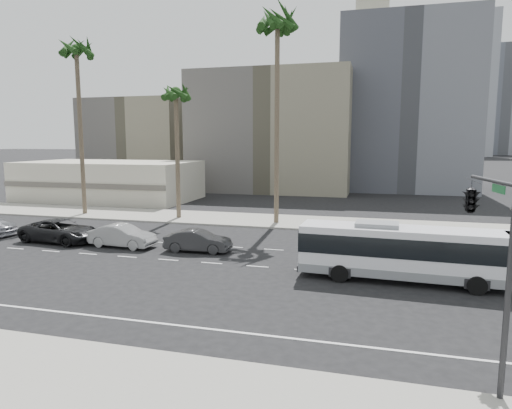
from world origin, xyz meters
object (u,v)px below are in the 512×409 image
(traffic_signal, at_px, (474,206))
(car_b, at_px, (122,236))
(palm_mid, at_px, (176,95))
(palm_far, at_px, (76,53))
(car_c, at_px, (60,231))
(palm_near, at_px, (277,28))
(city_bus, at_px, (403,251))
(car_a, at_px, (198,241))

(traffic_signal, bearing_deg, car_b, 142.88)
(palm_mid, bearing_deg, palm_far, -178.56)
(car_b, relative_size, car_c, 0.80)
(palm_near, height_order, palm_far, palm_near)
(palm_far, bearing_deg, city_bus, -25.90)
(car_a, height_order, palm_far, palm_far)
(city_bus, distance_m, traffic_signal, 9.36)
(palm_near, bearing_deg, city_bus, -55.22)
(car_b, height_order, palm_near, palm_near)
(palm_mid, relative_size, palm_far, 0.74)
(palm_near, bearing_deg, car_c, -141.02)
(car_b, bearing_deg, city_bus, -95.82)
(car_a, relative_size, traffic_signal, 0.71)
(palm_far, bearing_deg, car_c, -61.89)
(traffic_signal, height_order, palm_far, palm_far)
(traffic_signal, relative_size, palm_mid, 0.49)
(traffic_signal, distance_m, palm_far, 41.70)
(car_a, bearing_deg, car_c, 86.36)
(car_c, bearing_deg, palm_near, -45.78)
(car_a, relative_size, car_b, 0.93)
(city_bus, height_order, car_b, city_bus)
(palm_near, distance_m, palm_mid, 11.37)
(car_b, xyz_separation_m, palm_far, (-11.69, 11.82, 15.52))
(traffic_signal, relative_size, palm_far, 0.36)
(city_bus, xyz_separation_m, traffic_signal, (1.76, -8.39, 3.74))
(palm_mid, height_order, palm_far, palm_far)
(palm_mid, bearing_deg, palm_near, -1.44)
(palm_far, bearing_deg, traffic_signal, -35.60)
(palm_mid, bearing_deg, car_b, -84.69)
(city_bus, xyz_separation_m, car_a, (-13.44, 3.35, -0.93))
(car_b, bearing_deg, palm_near, -33.09)
(city_bus, distance_m, car_a, 13.88)
(car_c, height_order, traffic_signal, traffic_signal)
(car_c, relative_size, palm_far, 0.34)
(car_a, xyz_separation_m, palm_mid, (-6.97, 11.95, 11.22))
(palm_near, bearing_deg, traffic_signal, -62.49)
(city_bus, distance_m, car_c, 25.03)
(traffic_signal, distance_m, palm_mid, 33.10)
(car_b, distance_m, traffic_signal, 24.46)
(city_bus, relative_size, palm_mid, 0.85)
(car_a, bearing_deg, car_b, 88.25)
(car_a, distance_m, palm_mid, 17.81)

